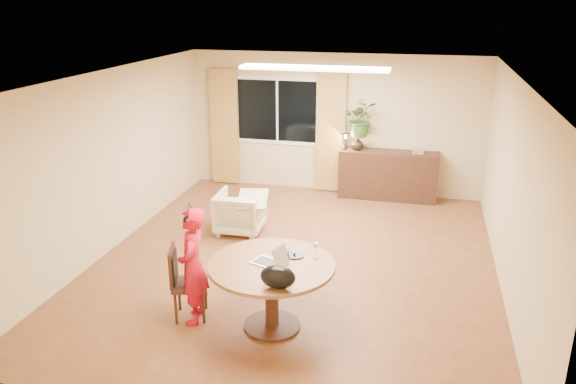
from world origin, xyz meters
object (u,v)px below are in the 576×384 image
object	(u,v)px
armchair	(240,212)
sideboard	(388,175)
dining_chair	(190,283)
dining_table	(272,277)
child	(193,266)

from	to	relation	value
armchair	sideboard	world-z (taller)	sideboard
dining_chair	sideboard	size ratio (longest dim) A/B	0.49
dining_table	dining_chair	distance (m)	1.00
armchair	sideboard	bearing A→B (deg)	-136.74
sideboard	dining_chair	bearing A→B (deg)	-112.30
dining_table	child	distance (m)	0.91
dining_table	armchair	distance (m)	2.82
armchair	sideboard	distance (m)	3.04
dining_chair	child	bearing A→B (deg)	-52.62
dining_chair	sideboard	bearing A→B (deg)	50.57
sideboard	armchair	bearing A→B (deg)	-135.10
child	dining_chair	bearing A→B (deg)	-137.27
child	armchair	xyz separation A→B (m)	(-0.31, 2.59, -0.36)
dining_chair	armchair	size ratio (longest dim) A/B	1.21
armchair	dining_chair	bearing A→B (deg)	93.62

